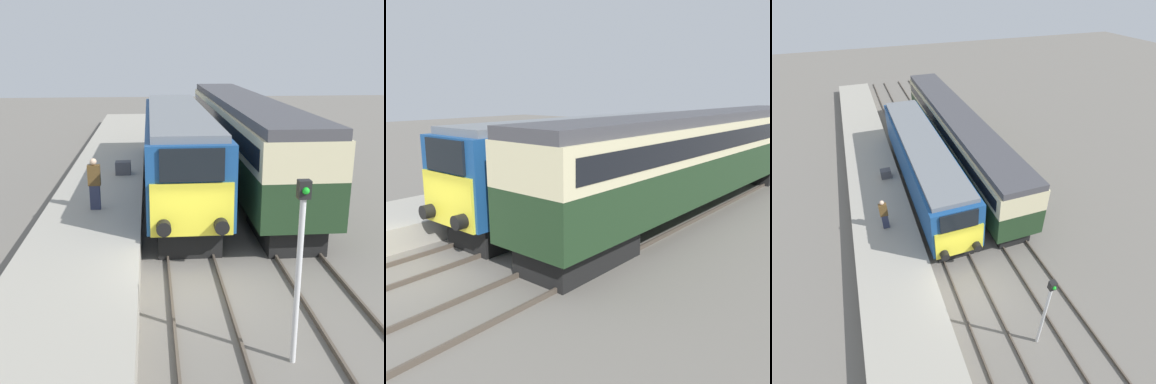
{
  "view_description": "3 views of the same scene",
  "coord_description": "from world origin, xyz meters",
  "views": [
    {
      "loc": [
        -1.18,
        -11.8,
        6.27
      ],
      "look_at": [
        0.0,
        1.61,
        2.35
      ],
      "focal_mm": 45.0,
      "sensor_mm": 36.0,
      "label": 1
    },
    {
      "loc": [
        11.0,
        -5.39,
        5.0
      ],
      "look_at": [
        1.7,
        5.61,
        1.6
      ],
      "focal_mm": 40.0,
      "sensor_mm": 36.0,
      "label": 2
    },
    {
      "loc": [
        -3.35,
        -8.21,
        12.51
      ],
      "look_at": [
        1.7,
        5.61,
        1.6
      ],
      "focal_mm": 28.0,
      "sensor_mm": 36.0,
      "label": 3
    }
  ],
  "objects": [
    {
      "name": "rails_far_track",
      "position": [
        3.4,
        5.0,
        0.07
      ],
      "size": [
        1.5,
        60.0,
        0.14
      ],
      "color": "#4C4238",
      "rests_on": "ground_plane"
    },
    {
      "name": "passenger_carriage",
      "position": [
        3.4,
        11.92,
        2.53
      ],
      "size": [
        2.75,
        20.86,
        4.16
      ],
      "color": "black",
      "rests_on": "ground_plane"
    },
    {
      "name": "luggage_crate",
      "position": [
        -2.46,
        10.12,
        1.12
      ],
      "size": [
        0.7,
        0.56,
        0.6
      ],
      "color": "#4C4C51",
      "rests_on": "platform_left"
    },
    {
      "name": "locomotive",
      "position": [
        0.0,
        8.93,
        2.21
      ],
      "size": [
        2.7,
        15.15,
        3.94
      ],
      "color": "black",
      "rests_on": "ground_plane"
    },
    {
      "name": "rails_near_track",
      "position": [
        0.0,
        5.0,
        0.07
      ],
      "size": [
        1.51,
        60.0,
        0.14
      ],
      "color": "#4C4238",
      "rests_on": "ground_plane"
    },
    {
      "name": "platform_left",
      "position": [
        -3.3,
        8.0,
        0.41
      ],
      "size": [
        3.5,
        50.0,
        0.82
      ],
      "color": "#9E998C",
      "rests_on": "ground_plane"
    },
    {
      "name": "person_on_platform",
      "position": [
        -3.2,
        4.99,
        1.76
      ],
      "size": [
        0.44,
        0.26,
        1.87
      ],
      "color": "#2D334C",
      "rests_on": "platform_left"
    },
    {
      "name": "ground_plane",
      "position": [
        0.0,
        0.0,
        0.0
      ],
      "size": [
        120.0,
        120.0,
        0.0
      ],
      "primitive_type": "plane",
      "color": "slate"
    }
  ]
}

